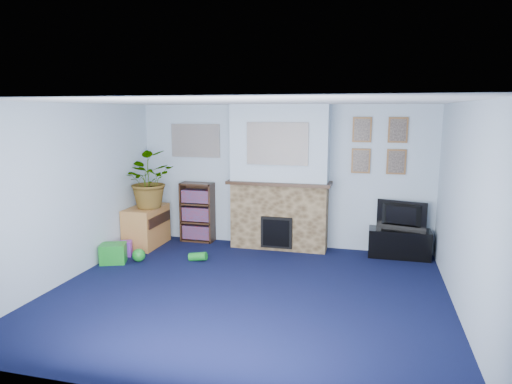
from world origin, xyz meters
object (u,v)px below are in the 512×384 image
(bookshelf, at_px, (198,213))
(sideboard, at_px, (146,226))
(television, at_px, (401,215))
(tv_stand, at_px, (399,243))

(bookshelf, relative_size, sideboard, 1.20)
(sideboard, bearing_deg, bookshelf, 33.39)
(bookshelf, bearing_deg, sideboard, -146.61)
(television, xyz_separation_m, bookshelf, (-3.44, 0.06, -0.17))
(television, distance_m, sideboard, 4.22)
(tv_stand, xyz_separation_m, bookshelf, (-3.44, 0.08, 0.28))
(tv_stand, relative_size, sideboard, 1.08)
(tv_stand, xyz_separation_m, sideboard, (-4.19, -0.42, 0.12))
(tv_stand, xyz_separation_m, television, (0.00, 0.02, 0.45))
(tv_stand, relative_size, bookshelf, 0.90)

